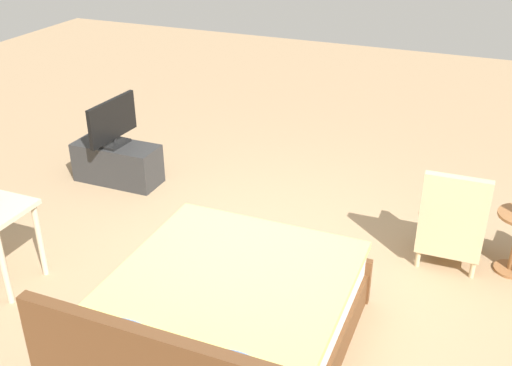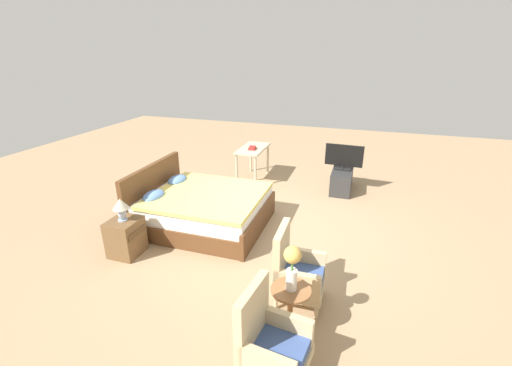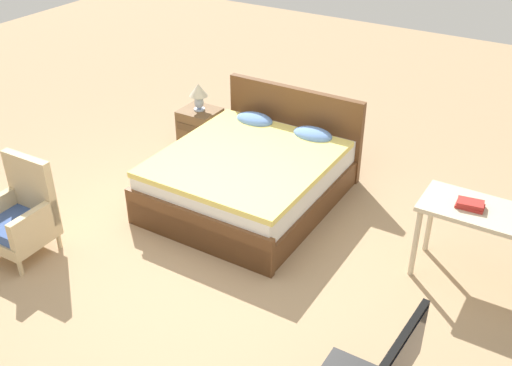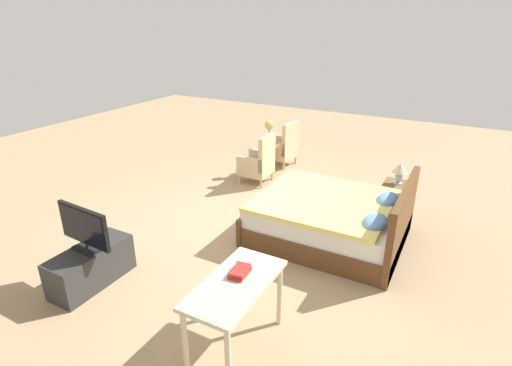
{
  "view_description": "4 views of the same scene",
  "coord_description": "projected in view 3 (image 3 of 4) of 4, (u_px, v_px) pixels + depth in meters",
  "views": [
    {
      "loc": [
        -1.66,
        4.03,
        3.08
      ],
      "look_at": [
        -0.01,
        0.01,
        0.84
      ],
      "focal_mm": 42.0,
      "sensor_mm": 36.0,
      "label": 1
    },
    {
      "loc": [
        -4.78,
        -1.32,
        2.76
      ],
      "look_at": [
        0.21,
        0.29,
        0.69
      ],
      "focal_mm": 24.0,
      "sensor_mm": 36.0,
      "label": 2
    },
    {
      "loc": [
        2.63,
        -3.5,
        3.44
      ],
      "look_at": [
        0.34,
        0.28,
        0.79
      ],
      "focal_mm": 42.0,
      "sensor_mm": 36.0,
      "label": 3
    },
    {
      "loc": [
        4.54,
        2.5,
        2.84
      ],
      "look_at": [
        0.18,
        0.13,
        0.78
      ],
      "focal_mm": 28.0,
      "sensor_mm": 36.0,
      "label": 4
    }
  ],
  "objects": [
    {
      "name": "bed",
      "position": [
        252.0,
        175.0,
        6.25
      ],
      "size": [
        1.66,
        1.97,
        0.96
      ],
      "color": "brown",
      "rests_on": "ground_plane"
    },
    {
      "name": "nightstand",
      "position": [
        200.0,
        130.0,
        7.23
      ],
      "size": [
        0.44,
        0.41,
        0.53
      ],
      "color": "brown",
      "rests_on": "ground_plane"
    },
    {
      "name": "book_stack",
      "position": [
        470.0,
        205.0,
        4.93
      ],
      "size": [
        0.23,
        0.16,
        0.06
      ],
      "color": "#AD2823",
      "rests_on": "vanity_desk"
    },
    {
      "name": "vanity_desk",
      "position": [
        483.0,
        221.0,
        4.96
      ],
      "size": [
        1.04,
        0.52,
        0.72
      ],
      "color": "beige",
      "rests_on": "ground_plane"
    },
    {
      "name": "ground_plane",
      "position": [
        209.0,
        260.0,
        5.5
      ],
      "size": [
        16.0,
        16.0,
        0.0
      ],
      "primitive_type": "plane",
      "color": "#A38460"
    },
    {
      "name": "armchair_by_window_right",
      "position": [
        21.0,
        217.0,
        5.45
      ],
      "size": [
        0.55,
        0.55,
        0.92
      ],
      "color": "#CCB284",
      "rests_on": "ground_plane"
    },
    {
      "name": "table_lamp",
      "position": [
        199.0,
        93.0,
        6.99
      ],
      "size": [
        0.22,
        0.22,
        0.33
      ],
      "color": "#9EADC6",
      "rests_on": "nightstand"
    }
  ]
}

